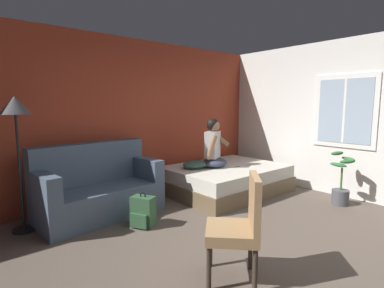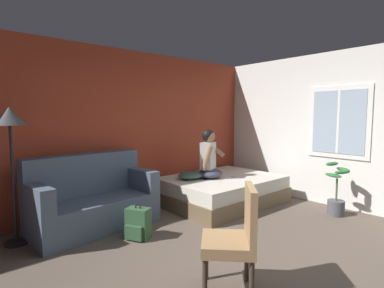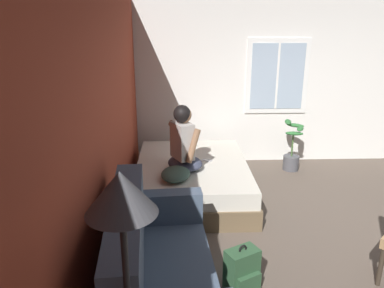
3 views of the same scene
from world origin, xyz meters
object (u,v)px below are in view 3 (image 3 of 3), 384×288
at_px(person_seated, 184,144).
at_px(throw_pillow, 176,174).
at_px(couch, 157,274).
at_px(cell_phone, 207,160).
at_px(potted_plant, 292,152).
at_px(backpack, 242,270).
at_px(floor_lamp, 123,222).
at_px(bed, 192,179).

bearing_deg(person_seated, throw_pillow, 162.20).
xyz_separation_m(couch, cell_phone, (2.37, -0.59, 0.09)).
height_order(couch, throw_pillow, couch).
relative_size(couch, potted_plant, 2.07).
bearing_deg(backpack, throw_pillow, 23.05).
height_order(backpack, floor_lamp, floor_lamp).
xyz_separation_m(bed, couch, (-2.28, 0.37, 0.16)).
bearing_deg(floor_lamp, couch, -5.17).
bearing_deg(person_seated, potted_plant, -58.75).
bearing_deg(floor_lamp, throw_pillow, -5.01).
height_order(couch, floor_lamp, floor_lamp).
bearing_deg(floor_lamp, person_seated, -6.49).
bearing_deg(backpack, couch, 110.30).
height_order(bed, cell_phone, cell_phone).
distance_m(throw_pillow, potted_plant, 2.39).
relative_size(bed, person_seated, 2.39).
bearing_deg(backpack, potted_plant, -24.18).
bearing_deg(couch, cell_phone, -13.94).
distance_m(bed, backpack, 2.04).
height_order(backpack, cell_phone, cell_phone).
bearing_deg(backpack, bed, 11.06).
xyz_separation_m(bed, person_seated, (-0.22, 0.12, 0.60)).
bearing_deg(bed, throw_pillow, 157.93).
bearing_deg(potted_plant, bed, 117.47).
xyz_separation_m(couch, floor_lamp, (-0.95, 0.09, 1.04)).
distance_m(bed, floor_lamp, 3.48).
bearing_deg(throw_pillow, potted_plant, -53.17).
xyz_separation_m(backpack, floor_lamp, (-1.23, 0.85, 1.24)).
bearing_deg(potted_plant, couch, 146.94).
height_order(person_seated, cell_phone, person_seated).
distance_m(couch, backpack, 0.84).
relative_size(bed, cell_phone, 14.54).
bearing_deg(cell_phone, person_seated, -15.00).
bearing_deg(throw_pillow, person_seated, -17.80).
relative_size(bed, backpack, 4.57).
height_order(cell_phone, potted_plant, potted_plant).
relative_size(backpack, throw_pillow, 0.95).
distance_m(backpack, potted_plant, 3.15).
relative_size(throw_pillow, floor_lamp, 0.28).
xyz_separation_m(bed, floor_lamp, (-3.23, 0.46, 1.19)).
bearing_deg(throw_pillow, cell_phone, -34.49).
xyz_separation_m(couch, person_seated, (2.07, -0.26, 0.44)).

